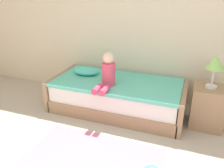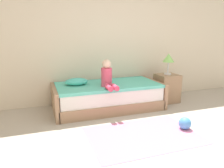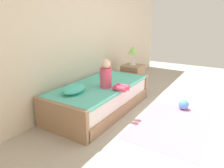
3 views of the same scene
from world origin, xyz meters
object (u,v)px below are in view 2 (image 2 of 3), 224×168
object	(u,v)px
table_lamp	(169,59)
pillow	(77,82)
toy_ball	(185,123)
nightstand	(167,88)
bed	(108,96)
child_figure	(107,76)

from	to	relation	value
table_lamp	pillow	xyz separation A→B (m)	(-1.94, 0.10, -0.37)
toy_ball	nightstand	bearing A→B (deg)	68.37
nightstand	pillow	size ratio (longest dim) A/B	1.36
bed	child_figure	bearing A→B (deg)	-109.57
nightstand	pillow	world-z (taller)	pillow
child_figure	toy_ball	xyz separation A→B (m)	(0.91, -1.09, -0.61)
child_figure	toy_ball	distance (m)	1.55
nightstand	pillow	distance (m)	1.96
bed	child_figure	xyz separation A→B (m)	(-0.08, -0.23, 0.46)
child_figure	table_lamp	bearing A→B (deg)	8.93
nightstand	table_lamp	distance (m)	0.64
nightstand	toy_ball	bearing A→B (deg)	-111.63
bed	child_figure	size ratio (longest dim) A/B	4.14
child_figure	pillow	size ratio (longest dim) A/B	1.16
bed	table_lamp	xyz separation A→B (m)	(1.35, -0.00, 0.69)
pillow	child_figure	bearing A→B (deg)	-32.71
nightstand	child_figure	xyz separation A→B (m)	(-1.43, -0.22, 0.40)
bed	toy_ball	bearing A→B (deg)	-57.98
nightstand	pillow	xyz separation A→B (m)	(-1.94, 0.10, 0.26)
child_figure	toy_ball	bearing A→B (deg)	-50.30
toy_ball	pillow	bearing A→B (deg)	134.94
nightstand	child_figure	bearing A→B (deg)	-171.07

